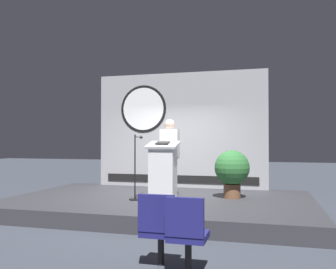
% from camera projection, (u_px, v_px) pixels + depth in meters
% --- Properties ---
extents(ground_plane, '(40.00, 40.00, 0.00)m').
position_uv_depth(ground_plane, '(160.00, 211.00, 7.85)').
color(ground_plane, '#383D47').
extents(stage_platform, '(6.40, 4.00, 0.30)m').
position_uv_depth(stage_platform, '(160.00, 205.00, 7.86)').
color(stage_platform, '#333338').
rests_on(stage_platform, ground).
extents(banner_display, '(4.54, 0.12, 3.04)m').
position_uv_depth(banner_display, '(179.00, 130.00, 9.68)').
color(banner_display, '#9E9EA3').
rests_on(banner_display, stage_platform).
extents(podium, '(0.64, 0.50, 1.22)m').
position_uv_depth(podium, '(163.00, 171.00, 7.55)').
color(podium, silver).
rests_on(podium, stage_platform).
extents(speaker_person, '(0.40, 0.26, 1.70)m').
position_uv_depth(speaker_person, '(170.00, 157.00, 8.02)').
color(speaker_person, black).
rests_on(speaker_person, stage_platform).
extents(microphone_stand, '(0.24, 0.54, 1.36)m').
position_uv_depth(microphone_stand, '(136.00, 177.00, 7.61)').
color(microphone_stand, black).
rests_on(microphone_stand, stage_platform).
extents(potted_plant, '(0.75, 0.75, 1.02)m').
position_uv_depth(potted_plant, '(232.00, 170.00, 7.79)').
color(potted_plant, brown).
rests_on(potted_plant, stage_platform).
extents(audience_chair_left, '(0.44, 0.45, 0.89)m').
position_uv_depth(audience_chair_left, '(159.00, 226.00, 4.40)').
color(audience_chair_left, black).
rests_on(audience_chair_left, ground).
extents(audience_chair_right, '(0.44, 0.45, 0.89)m').
position_uv_depth(audience_chair_right, '(187.00, 230.00, 4.17)').
color(audience_chair_right, black).
rests_on(audience_chair_right, ground).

